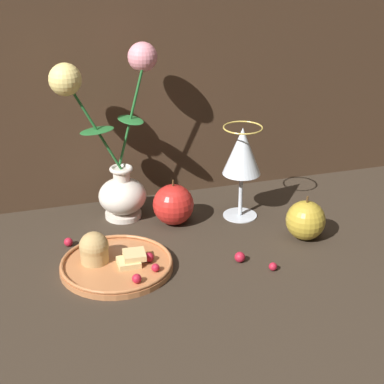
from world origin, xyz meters
TOP-DOWN VIEW (x-y plane):
  - ground_plane at (0.00, 0.00)m, footprint 2.40×2.40m
  - vase at (-0.08, 0.14)m, footprint 0.20×0.09m
  - plate_with_pastries at (-0.13, -0.05)m, footprint 0.19×0.19m
  - wine_glass at (0.15, 0.08)m, footprint 0.08×0.08m
  - apple_beside_vase at (0.02, 0.09)m, footprint 0.08×0.08m
  - apple_near_glass at (0.23, -0.04)m, footprint 0.07×0.07m
  - berry_near_plate at (0.13, -0.13)m, footprint 0.01×0.01m
  - berry_front_center at (0.09, -0.09)m, footprint 0.02×0.02m
  - berry_by_glass_stem at (-0.19, 0.05)m, footprint 0.02×0.02m

SIDE VIEW (x-z plane):
  - ground_plane at x=0.00m, z-range 0.00..0.00m
  - berry_near_plate at x=0.13m, z-range 0.00..0.01m
  - berry_by_glass_stem at x=-0.19m, z-range 0.00..0.02m
  - berry_front_center at x=0.09m, z-range 0.00..0.02m
  - plate_with_pastries at x=-0.13m, z-range -0.02..0.05m
  - apple_near_glass at x=0.23m, z-range -0.01..0.08m
  - apple_beside_vase at x=0.02m, z-range -0.01..0.09m
  - wine_glass at x=0.15m, z-range 0.04..0.22m
  - vase at x=-0.08m, z-range -0.04..0.30m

